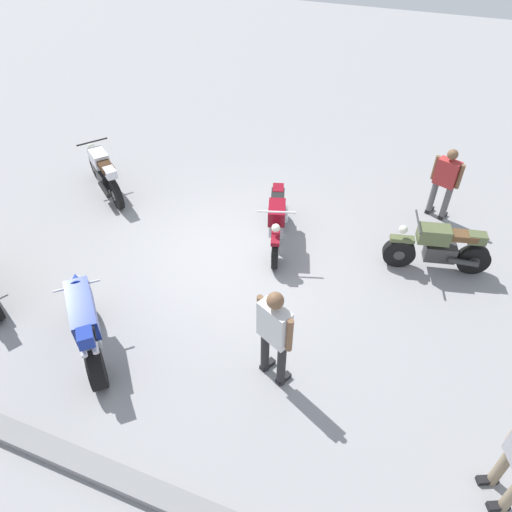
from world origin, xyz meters
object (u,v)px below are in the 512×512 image
Objects in this scene: motorcycle_silver_cruiser at (104,173)px; person_in_white_shirt at (274,332)px; motorcycle_blue_sportbike at (86,323)px; motorcycle_maroon_cruiser at (277,220)px; person_in_red_shirt at (445,180)px; motorcycle_olive_vintage at (439,248)px.

person_in_white_shirt reaches higher than motorcycle_silver_cruiser.
person_in_white_shirt reaches higher than motorcycle_blue_sportbike.
person_in_red_shirt is (-2.94, -2.08, 0.37)m from motorcycle_maroon_cruiser.
motorcycle_silver_cruiser is 1.12× the size of motorcycle_blue_sportbike.
motorcycle_silver_cruiser is 0.99× the size of person_in_white_shirt.
motorcycle_silver_cruiser is 6.28m from person_in_white_shirt.
motorcycle_silver_cruiser is 1.09× the size of person_in_red_shirt.
motorcycle_maroon_cruiser is at bearing -146.85° from motorcycle_silver_cruiser.
motorcycle_maroon_cruiser is (-4.24, 0.28, 0.00)m from motorcycle_silver_cruiser.
motorcycle_blue_sportbike is 2.93m from person_in_white_shirt.
motorcycle_silver_cruiser is 4.61m from motorcycle_blue_sportbike.
person_in_white_shirt is at bearing 46.06° from motorcycle_olive_vintage.
motorcycle_silver_cruiser is at bearing 83.63° from person_in_white_shirt.
motorcycle_silver_cruiser is at bearing -12.83° from motorcycle_olive_vintage.
motorcycle_silver_cruiser is at bearing 125.72° from person_in_red_shirt.
person_in_red_shirt is 5.52m from person_in_white_shirt.
person_in_white_shirt is (-5.26, 3.38, 0.50)m from motorcycle_silver_cruiser.
motorcycle_maroon_cruiser is at bearing 146.91° from person_in_red_shirt.
motorcycle_olive_vintage is (-7.30, -0.01, -0.03)m from motorcycle_silver_cruiser.
motorcycle_silver_cruiser is 0.90× the size of motorcycle_olive_vintage.
motorcycle_olive_vintage is at bearing -94.17° from motorcycle_blue_sportbike.
person_in_white_shirt is (2.04, 3.39, 0.53)m from motorcycle_olive_vintage.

